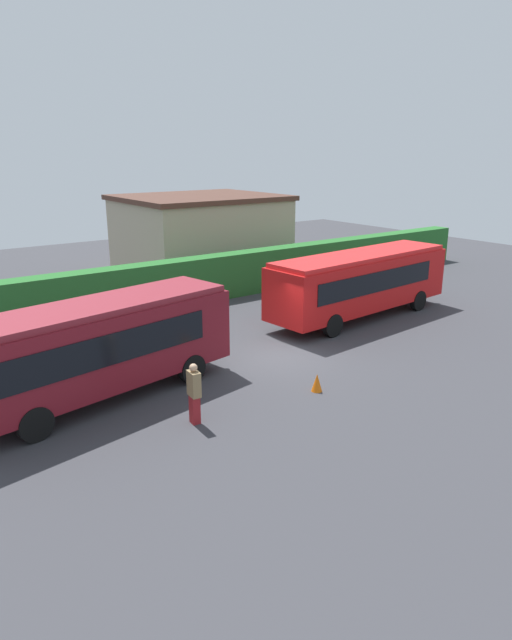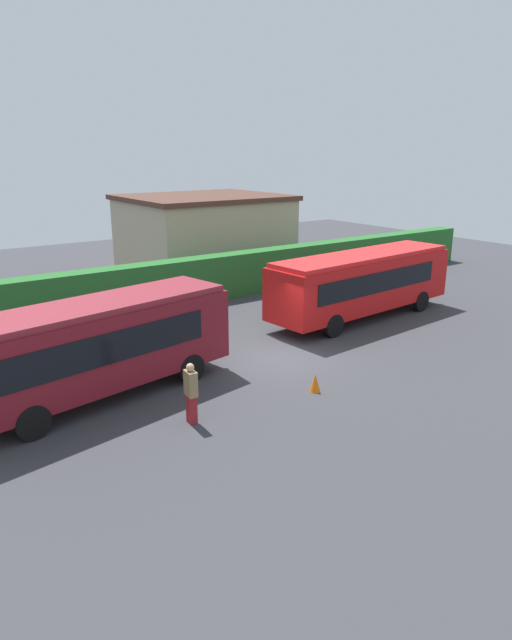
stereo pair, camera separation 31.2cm
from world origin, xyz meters
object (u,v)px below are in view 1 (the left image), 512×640
at_px(person_right, 313,290).
at_px(person_far, 324,284).
at_px(person_left, 95,337).
at_px(person_center, 194,392).
at_px(bus_red, 361,281).
at_px(traffic_cone, 317,383).
at_px(bus_maroon, 100,344).

bearing_deg(person_right, person_far, -120.10).
distance_m(person_left, person_right, 11.40).
xyz_separation_m(person_center, person_far, (12.41, 7.93, -0.04)).
bearing_deg(bus_red, person_center, -162.36).
xyz_separation_m(person_far, traffic_cone, (-8.06, -8.35, -0.62)).
distance_m(bus_maroon, traffic_cone, 7.02).
distance_m(person_left, person_center, 6.52).
xyz_separation_m(person_left, person_far, (12.84, 1.43, 0.00)).
bearing_deg(person_far, person_right, 93.96).
distance_m(bus_red, person_center, 12.65).
distance_m(bus_maroon, person_left, 3.56).
relative_size(person_right, person_far, 1.04).
bearing_deg(person_center, bus_red, -152.42).
distance_m(bus_maroon, person_right, 13.06).
bearing_deg(traffic_cone, bus_maroon, 148.00).
distance_m(bus_red, traffic_cone, 9.11).
height_order(bus_maroon, person_center, bus_maroon).
bearing_deg(bus_maroon, bus_red, -3.53).
distance_m(bus_maroon, bus_red, 13.26).
bearing_deg(person_center, traffic_cone, 179.95).
xyz_separation_m(person_left, person_center, (0.43, -6.51, 0.04)).
bearing_deg(traffic_cone, person_left, 124.60).
bearing_deg(person_right, person_left, 35.41).
relative_size(bus_red, traffic_cone, 17.20).
bearing_deg(person_center, person_right, -141.30).
height_order(person_center, person_right, person_center).
height_order(person_left, traffic_cone, person_left).
height_order(person_center, traffic_cone, person_center).
distance_m(person_center, person_right, 13.08).
bearing_deg(bus_red, person_right, 102.90).
xyz_separation_m(bus_red, traffic_cone, (-7.35, -5.17, -1.47)).
relative_size(person_left, traffic_cone, 2.92).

